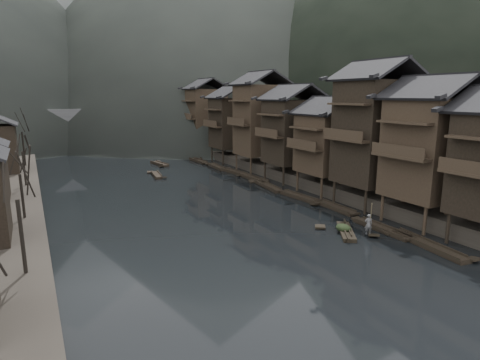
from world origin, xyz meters
TOP-DOWN VIEW (x-y plane):
  - water at (0.00, 0.00)m, footprint 300.00×300.00m
  - right_bank at (35.00, 40.00)m, footprint 40.00×200.00m
  - stilt_houses at (17.28, 19.87)m, footprint 9.00×67.60m
  - bare_trees at (-17.00, 20.88)m, footprint 3.85×58.93m
  - moored_sampans at (12.03, 24.18)m, footprint 2.72×68.00m
  - midriver_boats at (2.56, 37.77)m, footprint 5.10×15.16m
  - stone_bridge at (-0.00, 72.00)m, footprint 40.00×6.00m
  - hero_sampan at (8.55, 0.14)m, footprint 3.76×4.92m
  - cargo_heap at (8.41, 0.34)m, footprint 1.18×1.54m
  - boatman at (9.61, -1.40)m, footprint 0.79×0.69m
  - bamboo_pole at (9.81, -1.40)m, footprint 1.80×1.80m

SIDE VIEW (x-z plane):
  - water at x=0.00m, z-range 0.00..0.00m
  - midriver_boats at x=2.56m, z-range -0.02..0.43m
  - moored_sampans at x=12.03m, z-range -0.03..0.44m
  - hero_sampan at x=8.55m, z-range -0.02..0.42m
  - cargo_heap at x=8.41m, z-range 0.44..1.14m
  - right_bank at x=35.00m, z-range 0.00..1.80m
  - boatman at x=9.61m, z-range 0.44..2.26m
  - bamboo_pole at x=9.81m, z-range 2.26..6.26m
  - stone_bridge at x=0.00m, z-range 0.61..9.61m
  - bare_trees at x=-17.00m, z-range 2.38..10.07m
  - stilt_houses at x=17.28m, z-range 1.00..16.91m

